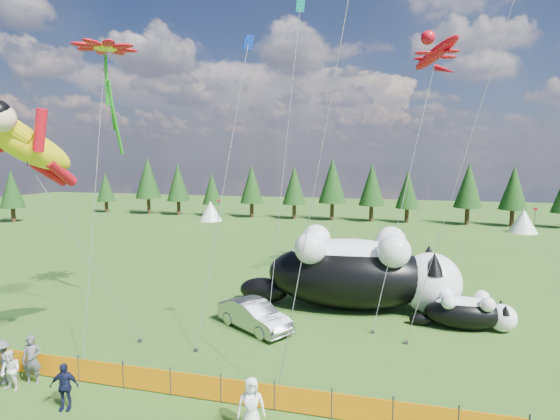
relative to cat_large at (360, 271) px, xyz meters
name	(u,v)px	position (x,y,z in m)	size (l,w,h in m)	color
ground	(226,362)	(-5.06, -8.43, -2.23)	(160.00, 160.00, 0.00)	#14390A
safety_fence	(195,386)	(-5.06, -11.43, -1.73)	(22.06, 0.06, 1.10)	#262626
tree_line	(343,192)	(-5.06, 36.57, 1.77)	(90.00, 4.00, 8.00)	black
festival_tents	(426,218)	(5.94, 31.57, -0.83)	(50.00, 3.20, 2.80)	white
cat_large	(360,271)	(0.00, 0.00, 0.00)	(13.00, 5.13, 4.69)	black
cat_small	(469,312)	(5.72, -1.78, -1.32)	(5.29, 2.02, 1.91)	black
car	(254,315)	(-4.99, -4.59, -1.49)	(1.56, 4.47, 1.47)	#A5A5A9
spectator_a	(32,360)	(-11.68, -12.03, -1.24)	(0.72, 0.47, 1.97)	#505055
spectator_b	(10,371)	(-12.08, -12.65, -1.44)	(0.77, 0.45, 1.58)	white
spectator_c	(64,386)	(-9.21, -13.18, -1.38)	(0.99, 0.51, 1.69)	#121632
spectator_d	(2,362)	(-12.87, -12.28, -1.36)	(1.12, 0.58, 1.74)	#505055
spectator_e	(251,405)	(-2.47, -12.80, -1.31)	(0.90, 0.59, 1.85)	white
superhero_kite	(31,148)	(-12.31, -10.73, 6.97)	(4.92, 5.76, 11.48)	yellow
gecko_kite	(436,53)	(4.19, 5.26, 13.24)	(6.11, 12.03, 18.00)	red
flower_kite	(105,51)	(-12.26, -5.79, 11.82)	(3.18, 6.03, 14.80)	red
diamond_kite_a	(246,58)	(-5.87, -3.01, 11.74)	(1.40, 5.58, 15.82)	#0D34CC
diamond_kite_d	(299,20)	(-4.48, 3.64, 15.47)	(1.05, 7.86, 20.07)	#0EA2A8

